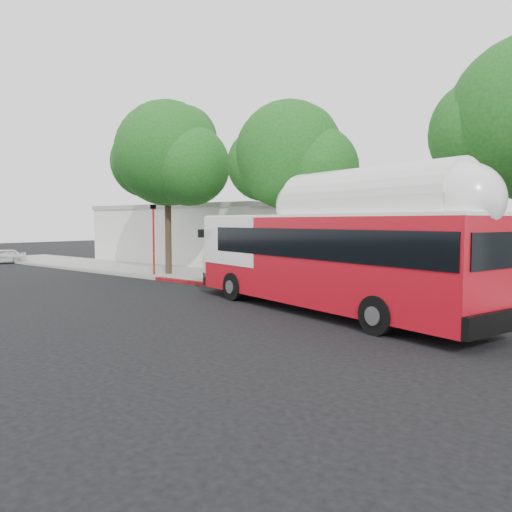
{
  "coord_description": "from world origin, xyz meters",
  "views": [
    {
      "loc": [
        12.72,
        -12.76,
        3.09
      ],
      "look_at": [
        -0.48,
        3.0,
        1.65
      ],
      "focal_mm": 35.0,
      "sensor_mm": 36.0,
      "label": 1
    }
  ],
  "objects": [
    {
      "name": "transit_bus",
      "position": [
        3.8,
        1.59,
        1.78
      ],
      "size": [
        12.98,
        5.6,
        3.8
      ],
      "rotation": [
        0.0,
        0.0,
        -0.26
      ],
      "color": "#B10C19",
      "rests_on": "ground"
    },
    {
      "name": "ground",
      "position": [
        0.0,
        0.0,
        0.0
      ],
      "size": [
        120.0,
        120.0,
        0.0
      ],
      "primitive_type": "plane",
      "color": "black",
      "rests_on": "ground"
    },
    {
      "name": "curb_strip",
      "position": [
        0.0,
        3.9,
        0.07
      ],
      "size": [
        60.0,
        0.3,
        0.15
      ],
      "primitive_type": "cube",
      "color": "gray",
      "rests_on": "ground"
    },
    {
      "name": "red_curb_segment",
      "position": [
        -3.0,
        3.9,
        0.08
      ],
      "size": [
        10.0,
        0.32,
        0.16
      ],
      "primitive_type": "cube",
      "color": "maroon",
      "rests_on": "ground"
    },
    {
      "name": "parked_car",
      "position": [
        -24.85,
        3.17,
        0.54
      ],
      "size": [
        3.38,
        1.97,
        1.08
      ],
      "primitive_type": "imported",
      "rotation": [
        0.0,
        0.0,
        -0.23
      ],
      "color": "silver",
      "rests_on": "ground"
    },
    {
      "name": "sidewalk",
      "position": [
        0.0,
        6.5,
        0.07
      ],
      "size": [
        60.0,
        5.0,
        0.15
      ],
      "primitive_type": "cube",
      "color": "gray",
      "rests_on": "ground"
    },
    {
      "name": "low_commercial_bldg",
      "position": [
        -14.0,
        14.0,
        2.15
      ],
      "size": [
        16.2,
        10.2,
        4.25
      ],
      "color": "silver",
      "rests_on": "ground"
    },
    {
      "name": "street_tree_mid",
      "position": [
        -0.59,
        6.06,
        5.91
      ],
      "size": [
        5.75,
        5.0,
        8.62
      ],
      "color": "#2D2116",
      "rests_on": "ground"
    },
    {
      "name": "signal_pole",
      "position": [
        -9.28,
        4.68,
        2.05
      ],
      "size": [
        0.11,
        0.38,
        4.0
      ],
      "color": "red",
      "rests_on": "ground"
    },
    {
      "name": "street_tree_left",
      "position": [
        -8.53,
        5.56,
        6.6
      ],
      "size": [
        6.67,
        5.8,
        9.74
      ],
      "color": "#2D2116",
      "rests_on": "ground"
    }
  ]
}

